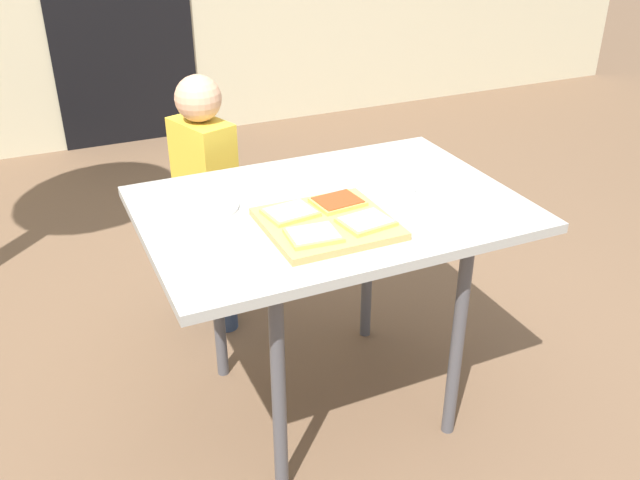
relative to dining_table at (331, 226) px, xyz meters
name	(u,v)px	position (x,y,z in m)	size (l,w,h in m)	color
ground_plane	(329,399)	(0.00, 0.00, -0.68)	(16.00, 16.00, 0.00)	brown
dining_table	(331,226)	(0.00, 0.00, 0.00)	(1.11, 0.78, 0.76)	#A4A49D
cutting_board	(327,224)	(-0.07, -0.13, 0.08)	(0.35, 0.33, 0.02)	tan
pizza_slice_near_left	(313,235)	(-0.15, -0.21, 0.10)	(0.15, 0.12, 0.01)	#D5B755
pizza_slice_near_right	(366,222)	(0.02, -0.19, 0.10)	(0.15, 0.13, 0.01)	#D5B755
pizza_slice_far_right	(337,202)	(0.00, -0.05, 0.10)	(0.15, 0.13, 0.01)	#D5B755
pizza_slice_far_left	(290,212)	(-0.15, -0.05, 0.10)	(0.15, 0.13, 0.01)	#D5B755
plate_white_right	(385,186)	(0.21, 0.04, 0.08)	(0.20, 0.20, 0.01)	white
plate_white_left	(205,207)	(-0.35, 0.13, 0.08)	(0.20, 0.20, 0.01)	white
child_left	(206,192)	(-0.22, 0.63, -0.11)	(0.21, 0.27, 1.01)	navy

